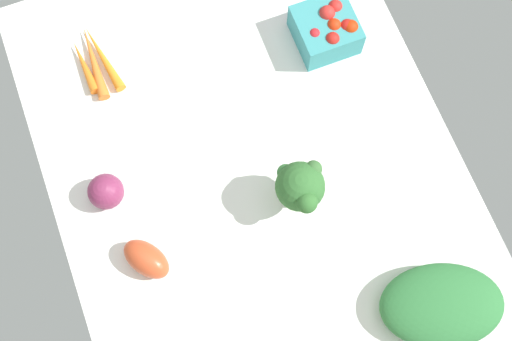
% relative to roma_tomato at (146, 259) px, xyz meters
% --- Properties ---
extents(tablecloth, '(1.04, 0.76, 0.02)m').
position_rel_roma_tomato_xyz_m(tablecloth, '(-0.09, 0.24, -0.04)').
color(tablecloth, white).
rests_on(tablecloth, ground).
extents(roma_tomato, '(0.11, 0.10, 0.05)m').
position_rel_roma_tomato_xyz_m(roma_tomato, '(0.00, 0.00, 0.00)').
color(roma_tomato, '#CF4D29').
rests_on(roma_tomato, tablecloth).
extents(broccoli_head, '(0.10, 0.09, 0.13)m').
position_rel_roma_tomato_xyz_m(broccoli_head, '(-0.01, 0.30, 0.06)').
color(broccoli_head, '#9CC776').
rests_on(broccoli_head, tablecloth).
extents(carrot_bunch, '(0.17, 0.08, 0.02)m').
position_rel_roma_tomato_xyz_m(carrot_bunch, '(-0.42, 0.02, -0.02)').
color(carrot_bunch, orange).
rests_on(carrot_bunch, tablecloth).
extents(berry_basket, '(0.12, 0.12, 0.08)m').
position_rel_roma_tomato_xyz_m(berry_basket, '(-0.30, 0.48, 0.01)').
color(berry_basket, teal).
rests_on(berry_basket, tablecloth).
extents(red_onion_near_basket, '(0.07, 0.07, 0.07)m').
position_rel_roma_tomato_xyz_m(red_onion_near_basket, '(-0.14, -0.03, 0.01)').
color(red_onion_near_basket, '#822C52').
rests_on(red_onion_near_basket, tablecloth).
extents(leafy_greens_clump, '(0.20, 0.25, 0.07)m').
position_rel_roma_tomato_xyz_m(leafy_greens_clump, '(0.26, 0.46, 0.01)').
color(leafy_greens_clump, '#2F7439').
rests_on(leafy_greens_clump, tablecloth).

